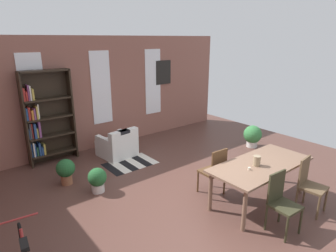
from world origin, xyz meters
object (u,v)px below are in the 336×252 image
potted_plant_corner (97,179)px  potted_plant_by_shelf (66,170)px  dining_chair_far_left (214,170)px  bookshelf_tall (45,118)px  vase_on_table (257,161)px  dining_chair_near_right (309,183)px  armchair_white (118,146)px  dining_chair_near_left (281,201)px  potted_plant_window (253,135)px  dining_table (261,168)px

potted_plant_corner → potted_plant_by_shelf: bearing=117.7°
dining_chair_far_left → bookshelf_tall: size_ratio=0.43×
vase_on_table → dining_chair_near_right: bearing=-49.2°
dining_chair_near_right → armchair_white: 4.43m
bookshelf_tall → potted_plant_corner: 2.24m
dining_chair_near_left → potted_plant_window: 3.65m
bookshelf_tall → dining_chair_near_right: bearing=-59.7°
dining_chair_near_right → potted_plant_corner: 3.87m
dining_chair_far_left → bookshelf_tall: 4.11m
vase_on_table → dining_chair_far_left: 0.82m
armchair_white → vase_on_table: bearing=-77.1°
armchair_white → potted_plant_by_shelf: armchair_white is taller
potted_plant_corner → potted_plant_window: bearing=-5.5°
dining_chair_near_left → bookshelf_tall: 5.34m
vase_on_table → potted_plant_corner: bearing=132.7°
dining_table → dining_chair_far_left: dining_chair_far_left is taller
vase_on_table → bookshelf_tall: (-2.29, 4.24, 0.24)m
dining_chair_far_left → armchair_white: (-0.50, 2.83, -0.23)m
vase_on_table → bookshelf_tall: size_ratio=0.08×
dining_table → dining_chair_near_left: (-0.45, -0.68, -0.17)m
armchair_white → potted_plant_window: bearing=-28.7°
dining_chair_far_left → dining_chair_near_right: bearing=-56.7°
dining_chair_near_left → dining_chair_far_left: same height
vase_on_table → armchair_white: vase_on_table is taller
vase_on_table → dining_chair_near_left: 0.82m
dining_table → potted_plant_by_shelf: bearing=131.2°
dining_chair_near_right → vase_on_table: bearing=130.8°
dining_chair_near_right → potted_plant_by_shelf: size_ratio=1.75×
dining_chair_near_right → potted_plant_corner: dining_chair_near_right is taller
vase_on_table → armchair_white: size_ratio=0.20×
dining_chair_near_right → dining_chair_far_left: (-0.90, 1.36, 0.00)m
dining_chair_far_left → potted_plant_corner: size_ratio=1.91×
armchair_white → potted_plant_window: (3.22, -1.77, 0.05)m
armchair_white → dining_chair_far_left: bearing=-80.1°
dining_chair_near_left → armchair_white: bearing=96.8°
vase_on_table → potted_plant_by_shelf: 3.76m
dining_chair_near_left → bookshelf_tall: size_ratio=0.43×
vase_on_table → potted_plant_corner: vase_on_table is taller
bookshelf_tall → dining_table: bearing=-60.2°
dining_chair_near_right → potted_plant_corner: size_ratio=1.91×
vase_on_table → dining_table: bearing=0.0°
dining_chair_near_left → potted_plant_by_shelf: bearing=120.2°
dining_table → bookshelf_tall: bookshelf_tall is taller
dining_chair_far_left → dining_table: bearing=-56.4°
dining_table → dining_chair_near_right: 0.83m
potted_plant_window → dining_table: bearing=-142.4°
dining_chair_near_left → dining_table: bearing=56.8°
dining_chair_near_left → dining_chair_far_left: 1.36m
dining_chair_near_right → dining_chair_far_left: size_ratio=1.00×
dining_chair_near_right → dining_chair_far_left: 1.63m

